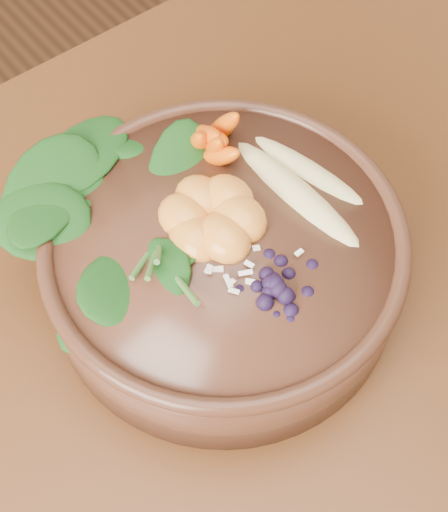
{
  "coord_description": "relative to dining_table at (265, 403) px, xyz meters",
  "views": [
    {
      "loc": [
        -0.19,
        -0.17,
        1.33
      ],
      "look_at": [
        0.02,
        0.09,
        0.8
      ],
      "focal_mm": 50.0,
      "sensor_mm": 36.0,
      "label": 1
    }
  ],
  "objects": [
    {
      "name": "dining_table",
      "position": [
        0.0,
        0.0,
        0.0
      ],
      "size": [
        1.6,
        0.9,
        0.75
      ],
      "color": "#331C0C",
      "rests_on": "ground"
    },
    {
      "name": "stoneware_bowl",
      "position": [
        0.02,
        0.09,
        0.13
      ],
      "size": [
        0.32,
        0.32,
        0.08
      ],
      "primitive_type": "cylinder",
      "rotation": [
        0.0,
        0.0,
        -0.02
      ],
      "color": "#4D2A1B",
      "rests_on": "dining_table"
    },
    {
      "name": "carrot_cluster",
      "position": [
        0.08,
        0.17,
        0.22
      ],
      "size": [
        0.07,
        0.07,
        0.09
      ],
      "primitive_type": null,
      "rotation": [
        0.0,
        0.0,
        -0.02
      ],
      "color": "#E65D06",
      "rests_on": "stoneware_bowl"
    },
    {
      "name": "banana_halves",
      "position": [
        0.11,
        0.09,
        0.19
      ],
      "size": [
        0.07,
        0.18,
        0.03
      ],
      "rotation": [
        0.0,
        0.0,
        -0.02
      ],
      "color": "#E0CC84",
      "rests_on": "stoneware_bowl"
    },
    {
      "name": "coconut_flakes",
      "position": [
        0.02,
        0.07,
        0.18
      ],
      "size": [
        0.1,
        0.08,
        0.01
      ],
      "primitive_type": null,
      "rotation": [
        0.0,
        0.0,
        -0.02
      ],
      "color": "white",
      "rests_on": "stoneware_bowl"
    },
    {
      "name": "blueberry_pile",
      "position": [
        0.02,
        0.02,
        0.2
      ],
      "size": [
        0.15,
        0.11,
        0.04
      ],
      "primitive_type": null,
      "rotation": [
        0.0,
        0.0,
        -0.02
      ],
      "color": "black",
      "rests_on": "stoneware_bowl"
    },
    {
      "name": "mandarin_cluster",
      "position": [
        0.02,
        0.11,
        0.19
      ],
      "size": [
        0.09,
        0.1,
        0.03
      ],
      "primitive_type": null,
      "rotation": [
        0.0,
        0.0,
        -0.02
      ],
      "color": "orange",
      "rests_on": "stoneware_bowl"
    },
    {
      "name": "kale_heap",
      "position": [
        -0.03,
        0.15,
        0.2
      ],
      "size": [
        0.21,
        0.19,
        0.05
      ],
      "primitive_type": null,
      "rotation": [
        0.0,
        0.0,
        -0.02
      ],
      "color": "#174914",
      "rests_on": "stoneware_bowl"
    }
  ]
}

